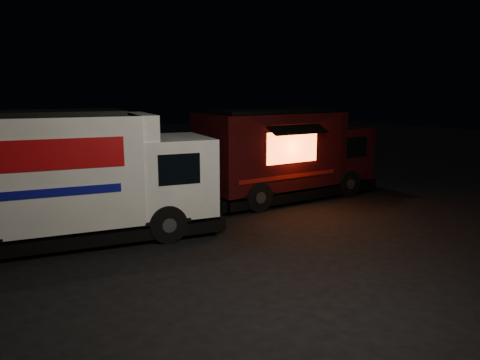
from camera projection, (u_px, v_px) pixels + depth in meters
name	position (u px, v px, depth m)	size (l,w,h in m)	color
ground	(259.00, 247.00, 11.99)	(80.00, 80.00, 0.00)	black
white_truck	(74.00, 177.00, 12.29)	(7.64, 2.61, 3.46)	white
red_truck	(287.00, 154.00, 17.30)	(7.08, 2.60, 3.29)	#350910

